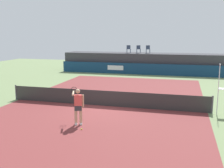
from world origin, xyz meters
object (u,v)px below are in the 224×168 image
at_px(umpire_chair, 221,86).
at_px(net_post_near, 16,92).
at_px(spectator_chair_left, 139,49).
at_px(tennis_ball, 82,129).
at_px(spectator_chair_far_left, 129,49).
at_px(tennis_player, 78,105).
at_px(net_post_far, 212,105).
at_px(spectator_chair_center, 148,49).

height_order(umpire_chair, net_post_near, umpire_chair).
xyz_separation_m(umpire_chair, net_post_near, (-12.75, -0.01, -1.09)).
height_order(spectator_chair_left, net_post_near, spectator_chair_left).
xyz_separation_m(umpire_chair, tennis_ball, (-6.40, -4.32, -1.55)).
height_order(spectator_chair_far_left, tennis_player, spectator_chair_far_left).
xyz_separation_m(spectator_chair_far_left, net_post_near, (-4.61, -15.04, -2.19)).
bearing_deg(net_post_far, umpire_chair, 1.46).
relative_size(net_post_near, tennis_ball, 14.71).
relative_size(spectator_chair_left, net_post_far, 0.89).
bearing_deg(tennis_player, net_post_far, 29.35).
bearing_deg(spectator_chair_center, tennis_player, -92.62).
bearing_deg(spectator_chair_left, net_post_far, -66.30).
distance_m(spectator_chair_left, spectator_chair_center, 1.07).
distance_m(tennis_player, tennis_ball, 1.22).
bearing_deg(net_post_far, net_post_near, 180.00).
height_order(spectator_chair_left, net_post_far, spectator_chair_left).
relative_size(net_post_far, tennis_ball, 14.71).
bearing_deg(net_post_far, tennis_ball, -144.50).
xyz_separation_m(net_post_far, tennis_player, (-6.47, -3.64, 0.46)).
xyz_separation_m(spectator_chair_far_left, tennis_player, (1.32, -18.68, -1.73)).
bearing_deg(tennis_ball, umpire_chair, 34.03).
relative_size(spectator_chair_left, net_post_near, 0.89).
relative_size(spectator_chair_left, tennis_ball, 13.06).
bearing_deg(tennis_ball, tennis_player, 121.99).
distance_m(umpire_chair, net_post_near, 12.80).
bearing_deg(spectator_chair_center, spectator_chair_far_left, -173.09).
distance_m(spectator_chair_far_left, spectator_chair_center, 2.20).
height_order(spectator_chair_left, tennis_player, spectator_chair_left).
bearing_deg(spectator_chair_left, tennis_ball, -88.18).
bearing_deg(spectator_chair_far_left, tennis_player, -85.96).
height_order(net_post_near, tennis_ball, net_post_near).
bearing_deg(tennis_ball, net_post_near, 145.83).
height_order(spectator_chair_center, umpire_chair, spectator_chair_center).
bearing_deg(net_post_far, spectator_chair_left, 113.70).
distance_m(net_post_near, tennis_ball, 7.69).
bearing_deg(spectator_chair_left, spectator_chair_far_left, -172.79).
distance_m(spectator_chair_far_left, tennis_player, 18.81).
relative_size(spectator_chair_far_left, umpire_chair, 0.32).
height_order(net_post_far, tennis_player, tennis_player).
distance_m(spectator_chair_left, tennis_player, 18.90).
distance_m(spectator_chair_far_left, net_post_near, 15.89).
relative_size(spectator_chair_far_left, tennis_ball, 13.06).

